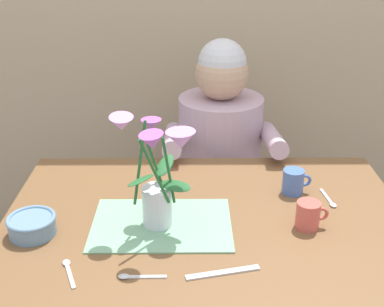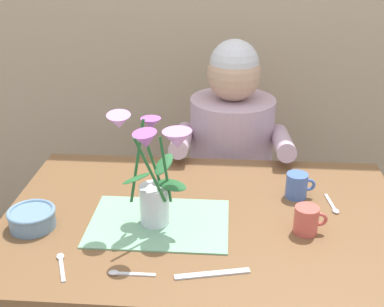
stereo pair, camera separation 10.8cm
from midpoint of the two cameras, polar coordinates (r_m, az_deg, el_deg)
The scene contains 11 objects.
dining_table at distance 1.56m, azimuth -0.41°, elevation -10.09°, with size 1.20×0.80×0.74m.
seated_person at distance 2.13m, azimuth 1.67°, elevation -2.38°, with size 0.45×0.47×1.14m.
striped_placemat at distance 1.47m, azimuth -5.59°, elevation -8.02°, with size 0.40×0.28×0.01m, color #7AB289.
flower_vase at distance 1.38m, azimuth -6.20°, elevation -2.39°, with size 0.25×0.26×0.34m.
ceramic_bowl at distance 1.49m, azimuth -19.70°, elevation -7.65°, with size 0.14×0.14×0.06m.
dinner_knife at distance 1.28m, azimuth 1.05°, elevation -13.40°, with size 0.19×0.02×0.01m, color silver.
tea_cup at distance 1.46m, azimuth 10.99°, elevation -6.90°, with size 0.09×0.07×0.08m.
ceramic_mug at distance 1.63m, azimuth 9.59°, elevation -3.19°, with size 0.09×0.07×0.08m.
spoon_0 at distance 1.28m, azimuth -9.02°, elevation -13.67°, with size 0.12×0.02×0.01m.
spoon_1 at distance 1.62m, azimuth 13.53°, elevation -5.30°, with size 0.03×0.12×0.01m.
spoon_2 at distance 1.34m, azimuth -16.17°, elevation -12.51°, with size 0.06×0.12×0.01m.
Camera 1 is at (-0.05, -1.28, 1.53)m, focal length 47.06 mm.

